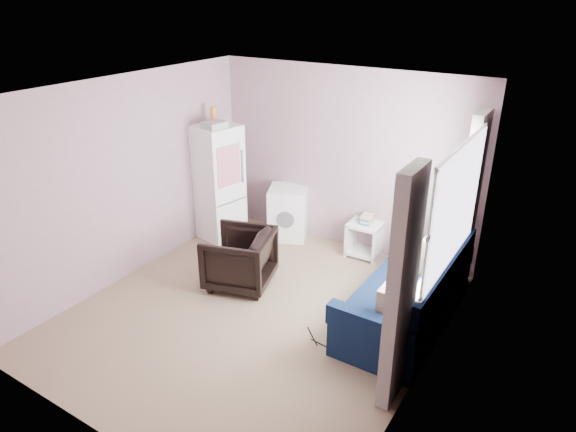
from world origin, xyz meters
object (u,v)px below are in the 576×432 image
object	(u,v)px
fridge	(218,182)
washing_machine	(288,211)
armchair	(239,256)
side_table	(365,236)
sofa	(410,299)

from	to	relation	value
fridge	washing_machine	distance (m)	1.10
fridge	washing_machine	world-z (taller)	fridge
armchair	side_table	bearing A→B (deg)	130.25
side_table	sofa	world-z (taller)	sofa
washing_machine	side_table	xyz separation A→B (m)	(1.21, 0.07, -0.11)
side_table	sofa	xyz separation A→B (m)	(1.08, -1.23, 0.04)
armchair	washing_machine	xyz separation A→B (m)	(-0.22, 1.47, 0.00)
sofa	armchair	bearing A→B (deg)	-171.29
armchair	washing_machine	bearing A→B (deg)	171.40
armchair	fridge	bearing A→B (deg)	-148.43
side_table	sofa	bearing A→B (deg)	-48.79
fridge	sofa	bearing A→B (deg)	-0.38
fridge	washing_machine	xyz separation A→B (m)	(0.86, 0.51, -0.45)
sofa	washing_machine	bearing A→B (deg)	153.40
washing_machine	sofa	distance (m)	2.57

